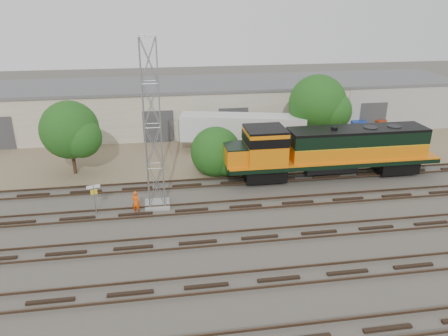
{
  "coord_description": "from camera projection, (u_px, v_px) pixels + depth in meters",
  "views": [
    {
      "loc": [
        -6.08,
        -26.79,
        14.57
      ],
      "look_at": [
        -1.23,
        4.0,
        2.2
      ],
      "focal_mm": 35.0,
      "sensor_mm": 36.0,
      "label": 1
    }
  ],
  "objects": [
    {
      "name": "dumpster_red",
      "position": [
        378.0,
        125.0,
        50.15
      ],
      "size": [
        1.92,
        1.87,
        1.4
      ],
      "primitive_type": "cube",
      "rotation": [
        0.0,
        0.0,
        0.4
      ],
      "color": "maroon",
      "rests_on": "ground"
    },
    {
      "name": "worker",
      "position": [
        136.0,
        202.0,
        31.03
      ],
      "size": [
        0.73,
        0.61,
        1.71
      ],
      "primitive_type": "imported",
      "rotation": [
        0.0,
        0.0,
        2.77
      ],
      "color": "#F1540D",
      "rests_on": "ground"
    },
    {
      "name": "semi_trailer",
      "position": [
        246.0,
        129.0,
        42.8
      ],
      "size": [
        12.36,
        5.22,
        3.73
      ],
      "rotation": [
        0.0,
        0.0,
        -0.24
      ],
      "color": "silver",
      "rests_on": "ground"
    },
    {
      "name": "ground",
      "position": [
        250.0,
        216.0,
        30.85
      ],
      "size": [
        140.0,
        140.0,
        0.0
      ],
      "primitive_type": "plane",
      "color": "#47423A",
      "rests_on": "ground"
    },
    {
      "name": "tree_mid",
      "position": [
        219.0,
        154.0,
        37.72
      ],
      "size": [
        4.6,
        4.38,
        4.38
      ],
      "color": "#382619",
      "rests_on": "ground"
    },
    {
      "name": "dumpster_blue",
      "position": [
        358.0,
        127.0,
        48.97
      ],
      "size": [
        1.82,
        1.74,
        1.5
      ],
      "primitive_type": "cube",
      "rotation": [
        0.0,
        0.0,
        -0.16
      ],
      "color": "navy",
      "rests_on": "ground"
    },
    {
      "name": "signal_tower",
      "position": [
        153.0,
        129.0,
        30.25
      ],
      "size": [
        1.79,
        1.79,
        12.16
      ],
      "rotation": [
        0.0,
        0.0,
        0.0
      ],
      "color": "gray",
      "rests_on": "ground"
    },
    {
      "name": "locomotive",
      "position": [
        329.0,
        150.0,
        36.6
      ],
      "size": [
        18.18,
        3.19,
        4.37
      ],
      "color": "black",
      "rests_on": "tracks"
    },
    {
      "name": "warehouse",
      "position": [
        209.0,
        105.0,
        50.97
      ],
      "size": [
        58.4,
        10.4,
        5.3
      ],
      "color": "beige",
      "rests_on": "ground"
    },
    {
      "name": "tree_west",
      "position": [
        73.0,
        132.0,
        36.76
      ],
      "size": [
        5.17,
        4.93,
        6.45
      ],
      "color": "#382619",
      "rests_on": "ground"
    },
    {
      "name": "tracks",
      "position": [
        260.0,
        237.0,
        28.07
      ],
      "size": [
        80.0,
        20.4,
        0.28
      ],
      "color": "black",
      "rests_on": "ground"
    },
    {
      "name": "dirt_strip",
      "position": [
        219.0,
        148.0,
        44.62
      ],
      "size": [
        80.0,
        16.0,
        0.02
      ],
      "primitive_type": "cube",
      "color": "#726047",
      "rests_on": "ground"
    },
    {
      "name": "tree_east",
      "position": [
        321.0,
        105.0,
        42.31
      ],
      "size": [
        5.88,
        5.6,
        7.56
      ],
      "color": "#382619",
      "rests_on": "ground"
    },
    {
      "name": "sign_post",
      "position": [
        94.0,
        194.0,
        30.65
      ],
      "size": [
        0.91,
        0.29,
        2.28
      ],
      "color": "gray",
      "rests_on": "ground"
    }
  ]
}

